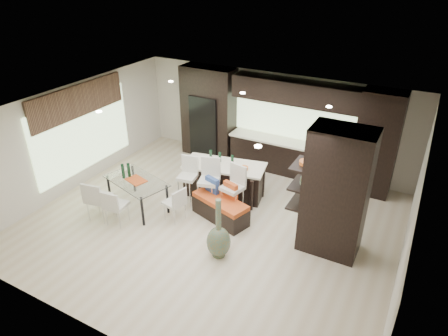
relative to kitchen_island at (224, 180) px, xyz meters
The scene contains 22 objects.
ground 1.37m from the kitchen_island, 74.62° to the right, with size 8.00×8.00×0.00m, color beige.
back_wall 2.45m from the kitchen_island, 81.19° to the left, with size 8.00×0.02×2.70m, color beige.
left_wall 3.97m from the kitchen_island, 160.94° to the right, with size 0.02×7.00×2.70m, color beige.
right_wall 4.62m from the kitchen_island, 16.19° to the right, with size 0.02×7.00×2.70m, color beige.
ceiling 2.63m from the kitchen_island, 74.62° to the right, with size 8.00×7.00×0.02m, color white.
window_left 3.88m from the kitchen_island, 163.62° to the right, with size 0.04×3.20×1.90m, color #B2D199.
window_back 2.65m from the kitchen_island, 66.69° to the left, with size 3.40×0.04×1.20m, color #B2D199.
stone_accent 4.16m from the kitchen_island, 163.49° to the right, with size 0.08×3.00×0.80m, color brown.
ceiling_spots 2.50m from the kitchen_island, 71.07° to the right, with size 4.00×3.00×0.02m, color white.
back_cabinetry 2.29m from the kitchen_island, 66.06° to the left, with size 6.80×0.68×2.70m, color black.
refrigerator 2.48m from the kitchen_island, 129.89° to the left, with size 0.90×0.68×1.90m, color black.
partition_column 3.21m from the kitchen_island, 16.30° to the right, with size 1.20×0.80×2.70m, color black.
kitchen_island is the anchor object (origin of this frame).
stool_left 0.97m from the kitchen_island, 129.73° to the right, with size 0.42×0.42×0.96m, color beige.
stool_mid 0.77m from the kitchen_island, 90.00° to the right, with size 0.46×0.46×1.04m, color beige.
stool_right 0.99m from the kitchen_island, 50.81° to the right, with size 0.45×0.45×1.03m, color beige.
bench 1.12m from the kitchen_island, 66.46° to the right, with size 1.40×0.54×0.54m, color black.
floor_vase 2.42m from the kitchen_island, 64.47° to the right, with size 0.49×0.49×1.34m, color #4C5940, non-canonical shape.
dining_table 2.18m from the kitchen_island, 135.05° to the right, with size 1.55×0.87×0.75m, color white.
chair_near 2.76m from the kitchen_island, 124.08° to the right, with size 0.45×0.45×0.83m, color beige.
chair_far 3.08m from the kitchen_island, 131.30° to the right, with size 0.50×0.50×0.93m, color beige.
chair_end 1.62m from the kitchen_island, 107.16° to the right, with size 0.43×0.43×0.79m, color beige.
Camera 1 is at (3.84, -6.51, 5.44)m, focal length 32.00 mm.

